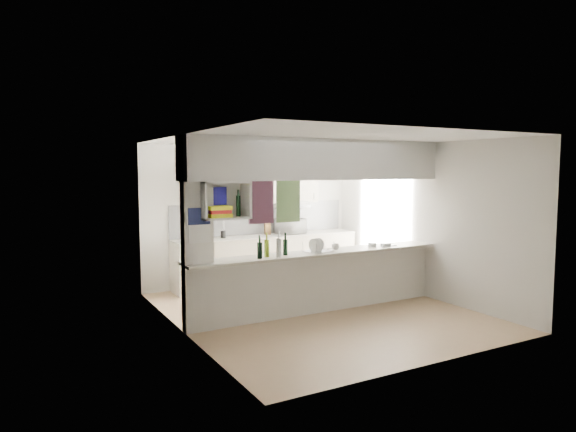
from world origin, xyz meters
TOP-DOWN VIEW (x-y plane):
  - floor at (0.00, 0.00)m, footprint 4.80×4.80m
  - ceiling at (0.00, 0.00)m, footprint 4.80×4.80m
  - wall_back at (0.00, 2.40)m, footprint 4.20×0.00m
  - wall_left at (-2.10, 0.00)m, footprint 0.00×4.80m
  - wall_right at (2.10, 0.00)m, footprint 0.00×4.80m
  - servery_partition at (-0.17, 0.00)m, footprint 4.20×0.50m
  - cubby_shelf at (-1.57, -0.06)m, footprint 0.65×0.35m
  - kitchen_run at (0.16, 2.14)m, footprint 3.60×0.63m
  - microwave at (0.71, 2.11)m, footprint 0.58×0.45m
  - bowl at (0.67, 2.08)m, footprint 0.27×0.27m
  - dish_rack at (-0.00, 0.00)m, footprint 0.47×0.39m
  - cup at (0.27, -0.06)m, footprint 0.16×0.16m
  - wine_bottles at (-0.81, -0.06)m, footprint 0.52×0.15m
  - plastic_tubs at (1.11, -0.04)m, footprint 0.49×0.22m
  - utensil_jar at (-0.67, 2.15)m, footprint 0.10×0.10m
  - knife_block at (0.24, 2.18)m, footprint 0.12×0.11m

SIDE VIEW (x-z plane):
  - floor at x=0.00m, z-range 0.00..0.00m
  - kitchen_run at x=0.16m, z-range -0.29..1.95m
  - plastic_tubs at x=1.11m, z-range 0.92..0.98m
  - cup at x=0.27m, z-range 0.94..1.03m
  - utensil_jar at x=-0.67m, z-range 0.92..1.05m
  - dish_rack at x=0.00m, z-range 0.90..1.11m
  - knife_block at x=0.24m, z-range 0.92..1.13m
  - wine_bottles at x=-0.81m, z-range 0.87..1.23m
  - microwave at x=0.71m, z-range 0.92..1.21m
  - bowl at x=0.67m, z-range 1.21..1.28m
  - wall_back at x=0.00m, z-range -0.80..3.40m
  - wall_left at x=-2.10m, z-range -1.10..3.70m
  - wall_right at x=2.10m, z-range -1.10..3.70m
  - servery_partition at x=-0.17m, z-range 0.36..2.96m
  - cubby_shelf at x=-1.57m, z-range 1.46..1.96m
  - ceiling at x=0.00m, z-range 2.60..2.60m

